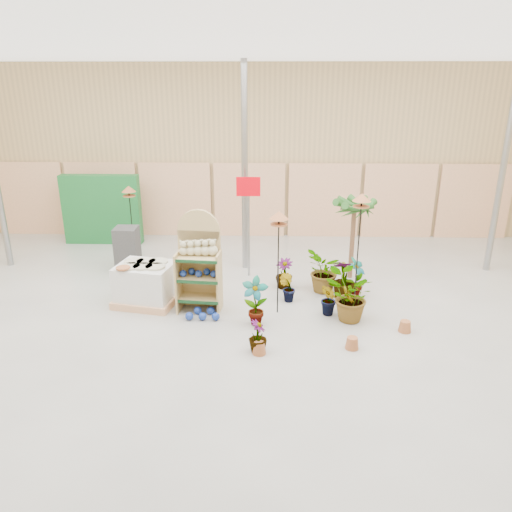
{
  "coord_description": "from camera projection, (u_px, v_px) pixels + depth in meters",
  "views": [
    {
      "loc": [
        0.54,
        -7.23,
        4.17
      ],
      "look_at": [
        0.3,
        1.5,
        1.0
      ],
      "focal_mm": 35.0,
      "sensor_mm": 36.0,
      "label": 1
    }
  ],
  "objects": [
    {
      "name": "potted_plant_3",
      "position": [
        344.0,
        279.0,
        9.81
      ],
      "size": [
        0.56,
        0.56,
        0.79
      ],
      "primitive_type": "imported",
      "rotation": [
        0.0,
        0.0,
        2.83
      ],
      "color": "#24551D",
      "rests_on": "ground"
    },
    {
      "name": "trellis_stock",
      "position": [
        102.0,
        209.0,
        12.91
      ],
      "size": [
        2.0,
        0.3,
        1.8
      ],
      "primitive_type": "cube",
      "color": "#166228",
      "rests_on": "ground"
    },
    {
      "name": "bird_table_front",
      "position": [
        279.0,
        219.0,
        8.71
      ],
      "size": [
        0.34,
        0.34,
        1.95
      ],
      "color": "black",
      "rests_on": "ground"
    },
    {
      "name": "potted_plant_5",
      "position": [
        287.0,
        288.0,
        9.7
      ],
      "size": [
        0.37,
        0.34,
        0.56
      ],
      "primitive_type": "imported",
      "rotation": [
        0.0,
        0.0,
        2.79
      ],
      "color": "#24551D",
      "rests_on": "ground"
    },
    {
      "name": "potted_plant_2",
      "position": [
        349.0,
        297.0,
        8.85
      ],
      "size": [
        0.88,
        0.77,
        0.93
      ],
      "primitive_type": "imported",
      "rotation": [
        0.0,
        0.0,
        3.09
      ],
      "color": "#24551D",
      "rests_on": "ground"
    },
    {
      "name": "pallet_stack",
      "position": [
        146.0,
        284.0,
        9.57
      ],
      "size": [
        1.29,
        1.14,
        0.83
      ],
      "rotation": [
        0.0,
        0.0,
        -0.2
      ],
      "color": "tan",
      "rests_on": "ground"
    },
    {
      "name": "potted_plant_6",
      "position": [
        325.0,
        272.0,
        10.04
      ],
      "size": [
        0.72,
        0.83,
        0.9
      ],
      "primitive_type": "imported",
      "rotation": [
        0.0,
        0.0,
        4.69
      ],
      "color": "#24551D",
      "rests_on": "ground"
    },
    {
      "name": "bird_table_back",
      "position": [
        129.0,
        191.0,
        11.8
      ],
      "size": [
        0.34,
        0.34,
        1.72
      ],
      "color": "black",
      "rests_on": "ground"
    },
    {
      "name": "palm",
      "position": [
        355.0,
        206.0,
        10.39
      ],
      "size": [
        0.7,
        0.7,
        1.87
      ],
      "color": "brown",
      "rests_on": "ground"
    },
    {
      "name": "potted_plant_7",
      "position": [
        258.0,
        337.0,
        7.91
      ],
      "size": [
        0.33,
        0.33,
        0.54
      ],
      "primitive_type": "imported",
      "rotation": [
        0.0,
        0.0,
        1.47
      ],
      "color": "#24551D",
      "rests_on": "ground"
    },
    {
      "name": "gazing_balls_shelf",
      "position": [
        199.0,
        273.0,
        9.17
      ],
      "size": [
        0.7,
        0.24,
        0.13
      ],
      "color": "navy",
      "rests_on": "display_shelf"
    },
    {
      "name": "teddy_bears",
      "position": [
        200.0,
        249.0,
        9.04
      ],
      "size": [
        0.71,
        0.19,
        0.31
      ],
      "color": "#C3BA90",
      "rests_on": "display_shelf"
    },
    {
      "name": "offer_sign",
      "position": [
        248.0,
        207.0,
        10.49
      ],
      "size": [
        0.5,
        0.08,
        2.2
      ],
      "color": "gray",
      "rests_on": "ground"
    },
    {
      "name": "potted_plant_11",
      "position": [
        284.0,
        274.0,
        10.3
      ],
      "size": [
        0.48,
        0.48,
        0.63
      ],
      "primitive_type": "imported",
      "rotation": [
        0.0,
        0.0,
        5.82
      ],
      "color": "#24551D",
      "rests_on": "ground"
    },
    {
      "name": "potted_plant_0",
      "position": [
        255.0,
        302.0,
        8.72
      ],
      "size": [
        0.51,
        0.38,
        0.89
      ],
      "primitive_type": "imported",
      "rotation": [
        0.0,
        0.0,
        6.15
      ],
      "color": "#24551D",
      "rests_on": "ground"
    },
    {
      "name": "room",
      "position": [
        237.0,
        200.0,
        8.33
      ],
      "size": [
        15.2,
        12.1,
        4.7
      ],
      "color": "gray",
      "rests_on": "ground"
    },
    {
      "name": "charcoal_planters",
      "position": [
        127.0,
        249.0,
        11.19
      ],
      "size": [
        0.5,
        0.5,
        1.0
      ],
      "color": "#2B2B2B",
      "rests_on": "ground"
    },
    {
      "name": "bird_table_right",
      "position": [
        362.0,
        202.0,
        9.03
      ],
      "size": [
        0.34,
        0.34,
        2.17
      ],
      "color": "black",
      "rests_on": "ground"
    },
    {
      "name": "display_shelf",
      "position": [
        199.0,
        265.0,
        9.24
      ],
      "size": [
        0.84,
        0.57,
        1.9
      ],
      "rotation": [
        0.0,
        0.0,
        -0.1
      ],
      "color": "tan",
      "rests_on": "ground"
    },
    {
      "name": "potted_plant_9",
      "position": [
        351.0,
        304.0,
        8.87
      ],
      "size": [
        0.42,
        0.46,
        0.69
      ],
      "primitive_type": "imported",
      "rotation": [
        0.0,
        0.0,
        4.35
      ],
      "color": "#24551D",
      "rests_on": "ground"
    },
    {
      "name": "potted_plant_4",
      "position": [
        356.0,
        278.0,
        9.85
      ],
      "size": [
        0.5,
        0.51,
        0.81
      ],
      "primitive_type": "imported",
      "rotation": [
        0.0,
        0.0,
        0.83
      ],
      "color": "#24551D",
      "rests_on": "ground"
    },
    {
      "name": "potted_plant_1",
      "position": [
        329.0,
        300.0,
        9.1
      ],
      "size": [
        0.35,
        0.4,
        0.63
      ],
      "primitive_type": "imported",
      "rotation": [
        0.0,
        0.0,
        4.95
      ],
      "color": "#24551D",
      "rests_on": "ground"
    },
    {
      "name": "gazing_balls_floor",
      "position": [
        203.0,
        314.0,
        9.09
      ],
      "size": [
        0.63,
        0.39,
        0.15
      ],
      "color": "navy",
      "rests_on": "ground"
    }
  ]
}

